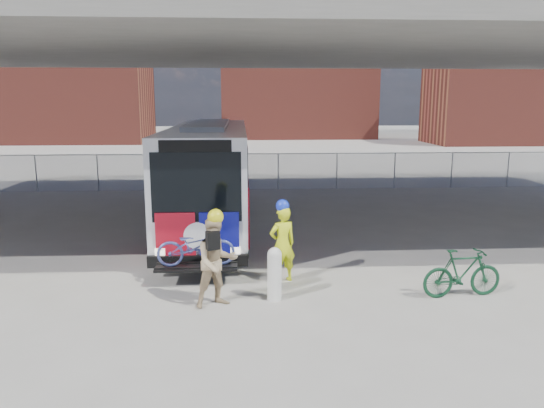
{
  "coord_description": "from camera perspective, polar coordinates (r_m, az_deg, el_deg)",
  "views": [
    {
      "loc": [
        -0.89,
        -14.6,
        4.46
      ],
      "look_at": [
        -0.03,
        -0.05,
        1.6
      ],
      "focal_mm": 35.0,
      "sensor_mm": 36.0,
      "label": 1
    }
  ],
  "objects": [
    {
      "name": "cyclist_hivis",
      "position": [
        13.15,
        1.12,
        -4.12
      ],
      "size": [
        0.82,
        0.68,
        2.09
      ],
      "rotation": [
        0.0,
        0.0,
        3.52
      ],
      "color": "#E2F419",
      "rests_on": "ground"
    },
    {
      "name": "overpass",
      "position": [
        18.74,
        -0.68,
        17.48
      ],
      "size": [
        40.0,
        16.0,
        7.95
      ],
      "color": "#605E59",
      "rests_on": "ground"
    },
    {
      "name": "smokestack",
      "position": [
        71.63,
        9.05,
        17.4
      ],
      "size": [
        2.2,
        2.2,
        25.0
      ],
      "primitive_type": "cylinder",
      "color": "brown",
      "rests_on": "ground"
    },
    {
      "name": "cyclist_tan",
      "position": [
        11.64,
        -6.0,
        -6.1
      ],
      "size": [
        1.19,
        1.08,
        2.18
      ],
      "rotation": [
        0.0,
        0.0,
        0.41
      ],
      "color": "tan",
      "rests_on": "ground"
    },
    {
      "name": "bollard",
      "position": [
        12.02,
        0.27,
        -7.32
      ],
      "size": [
        0.32,
        0.32,
        1.23
      ],
      "color": "white",
      "rests_on": "ground"
    },
    {
      "name": "chainlink_fence",
      "position": [
        26.79,
        -1.47,
        4.58
      ],
      "size": [
        30.0,
        0.06,
        30.0
      ],
      "color": "gray",
      "rests_on": "ground"
    },
    {
      "name": "bike_parked",
      "position": [
        12.99,
        19.79,
        -7.0
      ],
      "size": [
        1.95,
        0.73,
        1.14
      ],
      "primitive_type": "imported",
      "rotation": [
        0.0,
        0.0,
        1.67
      ],
      "color": "#133B23",
      "rests_on": "ground"
    },
    {
      "name": "brick_buildings",
      "position": [
        62.87,
        -1.48,
        11.96
      ],
      "size": [
        54.0,
        22.0,
        12.0
      ],
      "color": "brown",
      "rests_on": "ground"
    },
    {
      "name": "bus",
      "position": [
        19.26,
        -6.69,
        4.0
      ],
      "size": [
        2.67,
        12.94,
        3.69
      ],
      "color": "silver",
      "rests_on": "ground"
    },
    {
      "name": "ground",
      "position": [
        15.29,
        0.09,
        -5.86
      ],
      "size": [
        160.0,
        160.0,
        0.0
      ],
      "primitive_type": "plane",
      "color": "#9E9991",
      "rests_on": "ground"
    }
  ]
}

